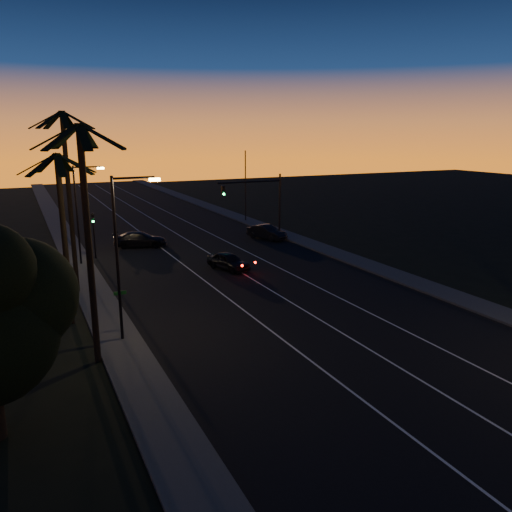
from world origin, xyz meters
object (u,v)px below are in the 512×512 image
signal_mast (260,196)px  right_car (267,232)px  cross_car (140,239)px  lead_car (228,261)px

signal_mast → right_car: size_ratio=1.47×
cross_car → right_car: bearing=-9.1°
lead_car → right_car: size_ratio=1.02×
lead_car → cross_car: bearing=111.5°
lead_car → right_car: (8.47, 9.67, 0.04)m
cross_car → lead_car: bearing=-68.5°
signal_mast → lead_car: signal_mast is taller
lead_car → cross_car: size_ratio=0.88×
right_car → cross_car: same height
lead_car → cross_car: (-4.64, 11.77, 0.04)m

